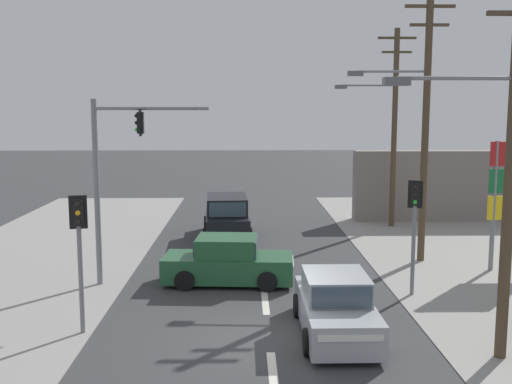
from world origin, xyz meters
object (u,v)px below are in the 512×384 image
at_px(utility_pole_midground_right, 422,121).
at_px(pedestal_signal_right_kerb, 414,218).
at_px(suv_receding_far, 227,218).
at_px(sedan_oncoming_near, 336,307).
at_px(sedan_crossing_left, 228,262).
at_px(traffic_signal_mast, 113,168).
at_px(utility_pole_background_right, 392,122).
at_px(utility_pole_foreground_right, 505,152).
at_px(pedestal_signal_left_kerb, 79,241).

distance_m(utility_pole_midground_right, pedestal_signal_right_kerb, 5.25).
bearing_deg(suv_receding_far, sedan_oncoming_near, -75.11).
bearing_deg(sedan_crossing_left, pedestal_signal_right_kerb, -13.62).
bearing_deg(utility_pole_midground_right, pedestal_signal_right_kerb, -108.04).
xyz_separation_m(utility_pole_midground_right, traffic_signal_mast, (-10.69, -2.84, -1.42)).
relative_size(utility_pole_midground_right, utility_pole_background_right, 1.03).
relative_size(utility_pole_midground_right, pedestal_signal_right_kerb, 2.74).
relative_size(utility_pole_foreground_right, suv_receding_far, 1.90).
bearing_deg(utility_pole_background_right, suv_receding_far, -162.75).
relative_size(utility_pole_foreground_right, sedan_oncoming_near, 2.07).
bearing_deg(utility_pole_foreground_right, suv_receding_far, 116.26).
bearing_deg(utility_pole_background_right, traffic_signal_mast, -139.55).
height_order(utility_pole_midground_right, traffic_signal_mast, utility_pole_midground_right).
xyz_separation_m(utility_pole_midground_right, sedan_oncoming_near, (-4.20, -7.34, -4.55)).
xyz_separation_m(utility_pole_midground_right, pedestal_signal_left_kerb, (-10.64, -7.19, -2.83)).
relative_size(utility_pole_background_right, suv_receding_far, 2.04).
height_order(utility_pole_midground_right, sedan_crossing_left, utility_pole_midground_right).
bearing_deg(utility_pole_foreground_right, utility_pole_background_right, 85.16).
xyz_separation_m(utility_pole_background_right, sedan_crossing_left, (-7.59, -9.56, -4.38)).
bearing_deg(pedestal_signal_left_kerb, pedestal_signal_right_kerb, 17.89).
distance_m(traffic_signal_mast, suv_receding_far, 8.44).
relative_size(pedestal_signal_left_kerb, sedan_oncoming_near, 0.84).
xyz_separation_m(traffic_signal_mast, pedestal_signal_left_kerb, (0.06, -4.35, -1.42)).
bearing_deg(pedestal_signal_left_kerb, suv_receding_far, 73.81).
xyz_separation_m(utility_pole_midground_right, sedan_crossing_left, (-7.06, -2.82, -4.55)).
height_order(sedan_crossing_left, sedan_oncoming_near, same).
relative_size(utility_pole_midground_right, pedestal_signal_left_kerb, 2.74).
xyz_separation_m(utility_pole_background_right, pedestal_signal_left_kerb, (-11.18, -13.93, -2.67)).
distance_m(utility_pole_background_right, pedestal_signal_left_kerb, 18.05).
relative_size(pedestal_signal_left_kerb, sedan_crossing_left, 0.82).
bearing_deg(sedan_oncoming_near, utility_pole_background_right, 71.38).
relative_size(utility_pole_midground_right, sedan_crossing_left, 2.26).
height_order(pedestal_signal_right_kerb, sedan_crossing_left, pedestal_signal_right_kerb).
bearing_deg(utility_pole_foreground_right, pedestal_signal_right_kerb, 97.07).
height_order(traffic_signal_mast, sedan_oncoming_near, traffic_signal_mast).
bearing_deg(utility_pole_midground_right, traffic_signal_mast, -165.13).
distance_m(utility_pole_foreground_right, pedestal_signal_right_kerb, 5.28).
xyz_separation_m(utility_pole_foreground_right, sedan_crossing_left, (-6.27, 6.08, -4.05)).
height_order(utility_pole_background_right, pedestal_signal_left_kerb, utility_pole_background_right).
bearing_deg(pedestal_signal_left_kerb, traffic_signal_mast, 90.73).
bearing_deg(sedan_oncoming_near, utility_pole_midground_right, 60.20).
bearing_deg(sedan_crossing_left, pedestal_signal_left_kerb, -129.32).
relative_size(utility_pole_midground_right, suv_receding_far, 2.11).
bearing_deg(sedan_crossing_left, suv_receding_far, 91.95).
bearing_deg(sedan_oncoming_near, traffic_signal_mast, 145.26).
bearing_deg(traffic_signal_mast, pedestal_signal_right_kerb, -8.30).
bearing_deg(traffic_signal_mast, sedan_oncoming_near, -34.74).
bearing_deg(pedestal_signal_right_kerb, utility_pole_midground_right, 71.96).
xyz_separation_m(sedan_crossing_left, suv_receding_far, (-0.24, 7.12, 0.18)).
height_order(utility_pole_midground_right, sedan_oncoming_near, utility_pole_midground_right).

